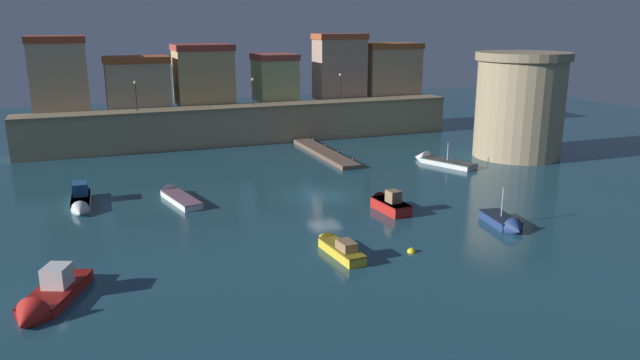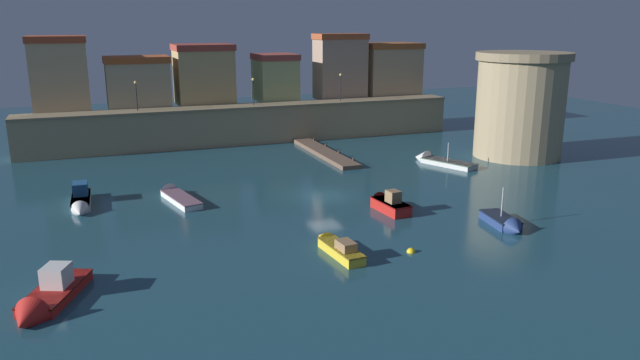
{
  "view_description": "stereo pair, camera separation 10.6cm",
  "coord_description": "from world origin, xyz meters",
  "px_view_note": "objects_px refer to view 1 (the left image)",
  "views": [
    {
      "loc": [
        -17.17,
        -43.32,
        13.66
      ],
      "look_at": [
        0.0,
        1.04,
        1.08
      ],
      "focal_mm": 33.96,
      "sensor_mm": 36.0,
      "label": 1
    },
    {
      "loc": [
        -17.07,
        -43.36,
        13.66
      ],
      "look_at": [
        0.0,
        1.04,
        1.08
      ],
      "focal_mm": 33.96,
      "sensor_mm": 36.0,
      "label": 2
    }
  ],
  "objects_px": {
    "fortress_tower": "(520,105)",
    "quay_lamp_1": "(253,87)",
    "moored_boat_1": "(436,161)",
    "quay_lamp_0": "(136,91)",
    "quay_lamp_2": "(340,82)",
    "moored_boat_2": "(46,300)",
    "mooring_buoy_0": "(411,252)",
    "moored_boat_3": "(175,195)",
    "moored_boat_6": "(337,247)",
    "moored_boat_4": "(506,223)",
    "moored_boat_0": "(387,203)",
    "moored_boat_5": "(81,201)"
  },
  "relations": [
    {
      "from": "fortress_tower",
      "to": "quay_lamp_1",
      "type": "bearing_deg",
      "value": 144.03
    },
    {
      "from": "moored_boat_1",
      "to": "quay_lamp_0",
      "type": "bearing_deg",
      "value": 34.43
    },
    {
      "from": "quay_lamp_1",
      "to": "quay_lamp_2",
      "type": "height_order",
      "value": "quay_lamp_2"
    },
    {
      "from": "moored_boat_2",
      "to": "mooring_buoy_0",
      "type": "bearing_deg",
      "value": 112.85
    },
    {
      "from": "moored_boat_3",
      "to": "moored_boat_6",
      "type": "xyz_separation_m",
      "value": [
        7.48,
        -15.22,
        0.13
      ]
    },
    {
      "from": "moored_boat_4",
      "to": "moored_boat_6",
      "type": "xyz_separation_m",
      "value": [
        -12.49,
        -0.12,
        0.07
      ]
    },
    {
      "from": "quay_lamp_0",
      "to": "quay_lamp_1",
      "type": "bearing_deg",
      "value": 0.0
    },
    {
      "from": "moored_boat_6",
      "to": "quay_lamp_2",
      "type": "bearing_deg",
      "value": -27.98
    },
    {
      "from": "fortress_tower",
      "to": "mooring_buoy_0",
      "type": "bearing_deg",
      "value": -139.89
    },
    {
      "from": "fortress_tower",
      "to": "moored_boat_4",
      "type": "relative_size",
      "value": 2.38
    },
    {
      "from": "quay_lamp_0",
      "to": "mooring_buoy_0",
      "type": "xyz_separation_m",
      "value": [
        12.68,
        -36.75,
        -6.46
      ]
    },
    {
      "from": "fortress_tower",
      "to": "moored_boat_0",
      "type": "bearing_deg",
      "value": -150.93
    },
    {
      "from": "quay_lamp_1",
      "to": "moored_boat_1",
      "type": "relative_size",
      "value": 0.44
    },
    {
      "from": "moored_boat_2",
      "to": "quay_lamp_2",
      "type": "bearing_deg",
      "value": 162.63
    },
    {
      "from": "moored_boat_2",
      "to": "moored_boat_3",
      "type": "height_order",
      "value": "moored_boat_2"
    },
    {
      "from": "quay_lamp_0",
      "to": "moored_boat_1",
      "type": "bearing_deg",
      "value": -32.21
    },
    {
      "from": "quay_lamp_2",
      "to": "quay_lamp_0",
      "type": "bearing_deg",
      "value": -180.0
    },
    {
      "from": "fortress_tower",
      "to": "moored_boat_6",
      "type": "height_order",
      "value": "fortress_tower"
    },
    {
      "from": "moored_boat_1",
      "to": "moored_boat_6",
      "type": "relative_size",
      "value": 1.32
    },
    {
      "from": "moored_boat_1",
      "to": "moored_boat_4",
      "type": "xyz_separation_m",
      "value": [
        -5.84,
        -18.27,
        0.06
      ]
    },
    {
      "from": "moored_boat_0",
      "to": "mooring_buoy_0",
      "type": "relative_size",
      "value": 8.43
    },
    {
      "from": "moored_boat_1",
      "to": "moored_boat_4",
      "type": "bearing_deg",
      "value": 138.9
    },
    {
      "from": "fortress_tower",
      "to": "moored_boat_2",
      "type": "bearing_deg",
      "value": -155.77
    },
    {
      "from": "moored_boat_5",
      "to": "mooring_buoy_0",
      "type": "height_order",
      "value": "moored_boat_5"
    },
    {
      "from": "moored_boat_1",
      "to": "mooring_buoy_0",
      "type": "distance_m",
      "value": 24.37
    },
    {
      "from": "mooring_buoy_0",
      "to": "fortress_tower",
      "type": "bearing_deg",
      "value": 40.11
    },
    {
      "from": "moored_boat_3",
      "to": "moored_boat_6",
      "type": "height_order",
      "value": "moored_boat_6"
    },
    {
      "from": "fortress_tower",
      "to": "moored_boat_6",
      "type": "bearing_deg",
      "value": -146.66
    },
    {
      "from": "fortress_tower",
      "to": "moored_boat_1",
      "type": "height_order",
      "value": "fortress_tower"
    },
    {
      "from": "fortress_tower",
      "to": "quay_lamp_2",
      "type": "height_order",
      "value": "fortress_tower"
    },
    {
      "from": "moored_boat_4",
      "to": "moored_boat_0",
      "type": "bearing_deg",
      "value": -129.85
    },
    {
      "from": "moored_boat_0",
      "to": "moored_boat_6",
      "type": "distance_m",
      "value": 9.48
    },
    {
      "from": "mooring_buoy_0",
      "to": "moored_boat_5",
      "type": "bearing_deg",
      "value": 137.49
    },
    {
      "from": "quay_lamp_1",
      "to": "moored_boat_3",
      "type": "relative_size",
      "value": 0.44
    },
    {
      "from": "moored_boat_0",
      "to": "moored_boat_3",
      "type": "xyz_separation_m",
      "value": [
        -14.28,
        8.62,
        -0.25
      ]
    },
    {
      "from": "quay_lamp_0",
      "to": "moored_boat_0",
      "type": "relative_size",
      "value": 0.7
    },
    {
      "from": "moored_boat_4",
      "to": "fortress_tower",
      "type": "bearing_deg",
      "value": 148.82
    },
    {
      "from": "quay_lamp_0",
      "to": "moored_boat_3",
      "type": "height_order",
      "value": "quay_lamp_0"
    },
    {
      "from": "mooring_buoy_0",
      "to": "quay_lamp_2",
      "type": "bearing_deg",
      "value": 73.58
    },
    {
      "from": "moored_boat_0",
      "to": "moored_boat_4",
      "type": "relative_size",
      "value": 1.01
    },
    {
      "from": "quay_lamp_0",
      "to": "quay_lamp_2",
      "type": "bearing_deg",
      "value": 0.0
    },
    {
      "from": "moored_boat_0",
      "to": "moored_boat_2",
      "type": "height_order",
      "value": "moored_boat_0"
    },
    {
      "from": "quay_lamp_1",
      "to": "mooring_buoy_0",
      "type": "xyz_separation_m",
      "value": [
        -0.1,
        -36.75,
        -6.39
      ]
    },
    {
      "from": "quay_lamp_1",
      "to": "moored_boat_6",
      "type": "xyz_separation_m",
      "value": [
        -4.37,
        -35.23,
        -6.0
      ]
    },
    {
      "from": "moored_boat_4",
      "to": "moored_boat_5",
      "type": "distance_m",
      "value": 31.11
    },
    {
      "from": "quay_lamp_2",
      "to": "mooring_buoy_0",
      "type": "relative_size",
      "value": 6.03
    },
    {
      "from": "quay_lamp_1",
      "to": "moored_boat_0",
      "type": "bearing_deg",
      "value": -85.15
    },
    {
      "from": "quay_lamp_0",
      "to": "mooring_buoy_0",
      "type": "distance_m",
      "value": 39.41
    },
    {
      "from": "quay_lamp_0",
      "to": "quay_lamp_1",
      "type": "xyz_separation_m",
      "value": [
        12.77,
        0.0,
        -0.06
      ]
    },
    {
      "from": "moored_boat_0",
      "to": "quay_lamp_1",
      "type": "bearing_deg",
      "value": -0.01
    }
  ]
}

